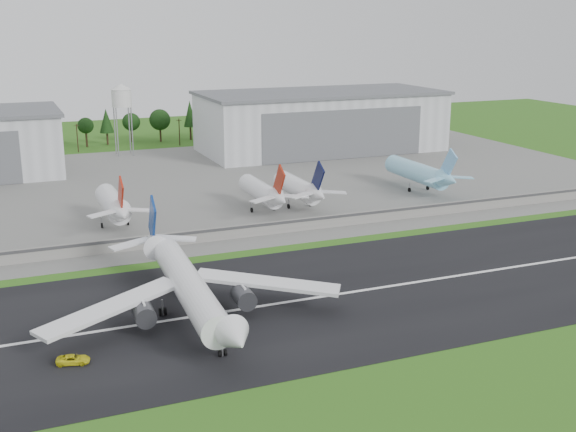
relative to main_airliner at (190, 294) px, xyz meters
name	(u,v)px	position (x,y,z in m)	size (l,w,h in m)	color
ground	(324,318)	(23.26, -9.56, -4.89)	(600.00, 600.00, 0.00)	#235B15
runway	(303,300)	(23.26, 0.44, -4.84)	(320.00, 60.00, 0.10)	black
runway_centerline	(303,300)	(23.26, 0.44, -4.78)	(220.00, 1.00, 0.02)	white
apron	(174,186)	(23.26, 110.44, -4.84)	(320.00, 150.00, 0.10)	slate
blast_fence	(234,232)	(23.26, 45.42, -3.09)	(240.00, 0.61, 3.50)	gray
hangar_east	(321,121)	(98.26, 155.35, 7.73)	(102.00, 47.00, 25.20)	silver
water_tower	(121,96)	(18.26, 175.44, 19.66)	(8.40, 8.40, 29.40)	#99999E
utility_poles	(130,149)	(23.26, 190.44, -4.89)	(230.00, 3.00, 12.00)	black
treeline	(124,143)	(23.26, 205.44, -4.89)	(320.00, 16.00, 22.00)	black
main_airliner	(190,294)	(0.00, 0.00, 0.00)	(57.23, 59.19, 18.17)	white
ground_vehicle	(73,359)	(-22.61, -10.98, -4.05)	(2.48, 5.38, 1.50)	yellow
parked_jet_red_a	(115,205)	(-3.05, 67.02, 1.45)	(7.36, 31.29, 16.87)	white
parked_jet_red_b	(265,192)	(39.77, 66.98, 1.17)	(7.36, 31.29, 16.57)	white
parked_jet_navy	(301,189)	(51.37, 67.00, 1.28)	(7.36, 31.29, 16.69)	white
parked_jet_skyblue	(422,173)	(96.01, 72.03, 1.46)	(7.36, 37.29, 16.92)	#8AD0EE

